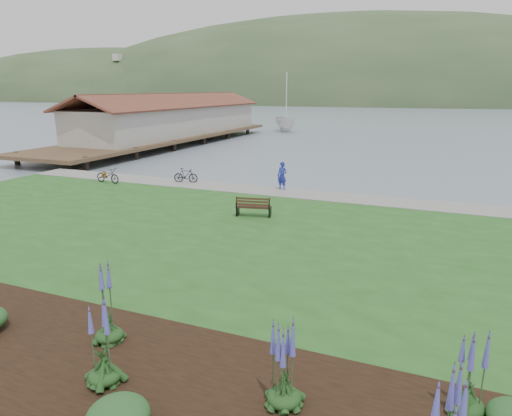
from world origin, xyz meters
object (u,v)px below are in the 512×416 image
(park_bench, at_px, (253,206))
(bicycle_a, at_px, (108,175))
(person, at_px, (282,174))
(sailboat, at_px, (286,132))

(park_bench, distance_m, bicycle_a, 11.50)
(park_bench, bearing_deg, bicycle_a, 149.98)
(park_bench, relative_size, person, 0.86)
(bicycle_a, height_order, sailboat, sailboat)
(person, distance_m, sailboat, 40.02)
(person, height_order, bicycle_a, person)
(bicycle_a, xyz_separation_m, sailboat, (-2.49, 40.06, -0.85))
(person, relative_size, sailboat, 0.07)
(park_bench, bearing_deg, sailboat, 94.89)
(park_bench, distance_m, person, 5.73)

